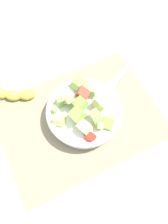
# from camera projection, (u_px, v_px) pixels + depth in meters

# --- Properties ---
(ground_plane) EXTENTS (2.40, 2.40, 0.00)m
(ground_plane) POSITION_uv_depth(u_px,v_px,m) (80.00, 120.00, 0.74)
(ground_plane) COLOR silver
(placemat) EXTENTS (0.51, 0.37, 0.01)m
(placemat) POSITION_uv_depth(u_px,v_px,m) (80.00, 119.00, 0.74)
(placemat) COLOR gray
(placemat) RESTS_ON ground_plane
(salad_bowl) EXTENTS (0.24, 0.24, 0.11)m
(salad_bowl) POSITION_uv_depth(u_px,v_px,m) (84.00, 112.00, 0.71)
(salad_bowl) COLOR white
(salad_bowl) RESTS_ON placemat
(serving_spoon) EXTENTS (0.22, 0.12, 0.01)m
(serving_spoon) POSITION_uv_depth(u_px,v_px,m) (119.00, 77.00, 0.80)
(serving_spoon) COLOR #B7B7BC
(serving_spoon) RESTS_ON placemat
(banana_whole) EXTENTS (0.14, 0.10, 0.04)m
(banana_whole) POSITION_uv_depth(u_px,v_px,m) (13.00, 94.00, 0.77)
(banana_whole) COLOR yellow
(banana_whole) RESTS_ON ground_plane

